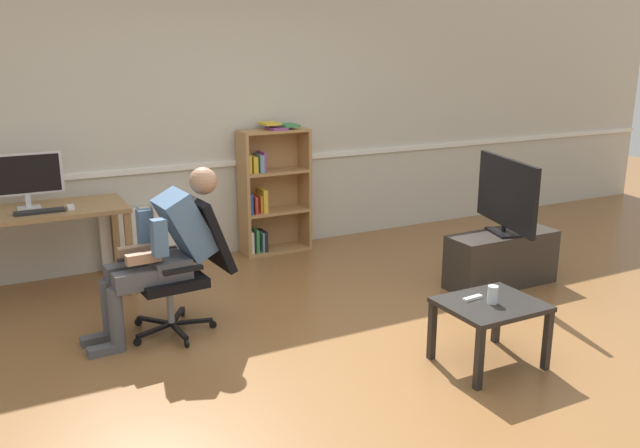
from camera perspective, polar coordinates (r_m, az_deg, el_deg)
The scene contains 15 objects.
ground_plane at distance 4.61m, azimuth 3.33°, elevation -11.14°, with size 18.00×18.00×0.00m, color brown.
back_wall at distance 6.58m, azimuth -8.58°, elevation 8.94°, with size 12.00×0.13×2.70m.
computer_desk at distance 5.86m, azimuth -23.26°, elevation 0.25°, with size 1.40×0.67×0.76m.
imac_monitor at distance 5.85m, azimuth -24.19°, elevation 3.79°, with size 0.58×0.14×0.45m.
keyboard at distance 5.70m, azimuth -23.14°, elevation 0.99°, with size 0.38×0.12×0.02m, color black.
computer_mouse at distance 5.73m, azimuth -20.83°, elevation 1.38°, with size 0.06×0.10×0.03m, color white.
bookshelf at distance 6.66m, azimuth -4.34°, elevation 2.82°, with size 0.70×0.29×1.32m.
radiator at distance 6.47m, azimuth -14.30°, elevation -1.03°, with size 0.96×0.08×0.58m.
office_chair at distance 4.90m, azimuth -11.43°, elevation -3.16°, with size 0.77×0.62×0.98m.
person_seated at distance 4.81m, azimuth -13.37°, elevation -2.10°, with size 1.03×0.41×1.21m.
tv_stand at distance 5.98m, azimuth 15.45°, elevation -2.97°, with size 1.01×0.36×0.48m.
tv_screen at distance 5.83m, azimuth 15.86°, elevation 2.47°, with size 0.29×0.94×0.65m.
coffee_table at distance 4.45m, azimuth 14.56°, elevation -7.36°, with size 0.63×0.53×0.44m.
drinking_glass at distance 4.39m, azimuth 14.75°, elevation -5.94°, with size 0.07×0.07×0.12m, color silver.
spare_remote at distance 4.45m, azimuth 13.09°, elevation -6.26°, with size 0.04×0.15×0.02m, color white.
Camera 1 is at (-2.15, -3.53, 2.04)m, focal length 36.90 mm.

